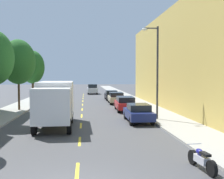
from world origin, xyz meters
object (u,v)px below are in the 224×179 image
object	(u,v)px
parked_suv_white	(48,96)
parked_motorcycle	(202,160)
parked_sedan_sky	(64,89)
parked_wagon_red	(125,103)
delivery_box_truck	(55,101)
parked_sedan_navy	(138,113)
street_lamp	(156,66)
parked_sedan_black	(111,95)
street_tree_farthest	(33,67)
street_tree_third	(18,62)
moving_silver_sedan	(92,89)
parked_wagon_champagne	(116,98)

from	to	relation	value
parked_suv_white	parked_motorcycle	bearing A→B (deg)	-71.03
parked_sedan_sky	parked_wagon_red	bearing A→B (deg)	-75.53
parked_sedan_sky	parked_motorcycle	world-z (taller)	parked_sedan_sky
delivery_box_truck	parked_sedan_navy	world-z (taller)	delivery_box_truck
street_lamp	parked_sedan_black	size ratio (longest dim) A/B	1.64
parked_suv_white	parked_sedan_black	size ratio (longest dim) A/B	1.07
street_tree_farthest	parked_sedan_sky	size ratio (longest dim) A/B	1.49
parked_sedan_navy	parked_suv_white	bearing A→B (deg)	120.25
parked_sedan_black	parked_sedan_sky	bearing A→B (deg)	112.73
delivery_box_truck	parked_sedan_sky	distance (m)	42.05
street_tree_farthest	parked_suv_white	xyz separation A→B (m)	(2.02, -0.58, -3.74)
delivery_box_truck	parked_motorcycle	distance (m)	12.18
parked_wagon_red	street_tree_third	bearing A→B (deg)	175.28
parked_sedan_black	moving_silver_sedan	world-z (taller)	moving_silver_sedan
parked_sedan_navy	moving_silver_sedan	xyz separation A→B (m)	(-2.65, 34.77, 0.24)
street_tree_farthest	parked_motorcycle	bearing A→B (deg)	-67.66
delivery_box_truck	parked_sedan_sky	world-z (taller)	delivery_box_truck
parked_sedan_black	parked_wagon_red	size ratio (longest dim) A/B	0.95
street_lamp	parked_sedan_navy	xyz separation A→B (m)	(-1.51, -0.56, -3.65)
parked_wagon_champagne	parked_suv_white	world-z (taller)	parked_suv_white
parked_sedan_sky	street_tree_third	bearing A→B (deg)	-93.65
street_tree_farthest	parked_wagon_red	world-z (taller)	street_tree_farthest
moving_silver_sedan	parked_motorcycle	xyz separation A→B (m)	(2.95, -46.19, -0.58)
street_lamp	parked_wagon_red	size ratio (longest dim) A/B	1.56
parked_sedan_black	parked_suv_white	bearing A→B (deg)	-148.87
street_lamp	parked_wagon_champagne	world-z (taller)	street_lamp
parked_wagon_red	parked_motorcycle	size ratio (longest dim) A/B	2.31
street_tree_third	delivery_box_truck	distance (m)	10.73
parked_wagon_champagne	parked_motorcycle	size ratio (longest dim) A/B	2.30
parked_sedan_sky	parked_wagon_red	distance (m)	34.81
parked_sedan_sky	parked_sedan_black	xyz separation A→B (m)	(8.54, -20.38, 0.00)
street_lamp	parked_wagon_red	world-z (taller)	street_lamp
street_tree_third	parked_sedan_sky	xyz separation A→B (m)	(2.09, 32.81, -4.28)
parked_sedan_black	parked_wagon_red	distance (m)	13.33
moving_silver_sedan	parked_motorcycle	size ratio (longest dim) A/B	2.34
street_tree_farthest	street_lamp	distance (m)	19.56
street_lamp	parked_suv_white	size ratio (longest dim) A/B	1.53
parked_sedan_sky	parked_sedan_navy	bearing A→B (deg)	-77.86
parked_sedan_black	moving_silver_sedan	xyz separation A→B (m)	(-2.43, 14.44, 0.24)
street_tree_third	parked_sedan_black	size ratio (longest dim) A/B	1.59
street_tree_third	delivery_box_truck	size ratio (longest dim) A/B	0.98
parked_wagon_red	moving_silver_sedan	xyz separation A→B (m)	(-2.59, 27.77, 0.18)
parked_sedan_sky	moving_silver_sedan	bearing A→B (deg)	-44.21
delivery_box_truck	parked_sedan_black	distance (m)	22.44
parked_sedan_black	delivery_box_truck	bearing A→B (deg)	-105.62
parked_wagon_red	moving_silver_sedan	bearing A→B (deg)	95.34
parked_suv_white	parked_wagon_red	bearing A→B (deg)	-42.82
street_tree_third	parked_sedan_navy	distance (m)	14.08
parked_motorcycle	moving_silver_sedan	bearing A→B (deg)	93.65
delivery_box_truck	parked_sedan_black	bearing A→B (deg)	74.38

